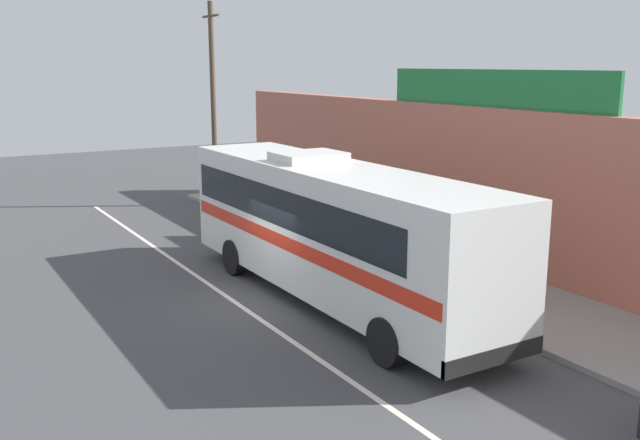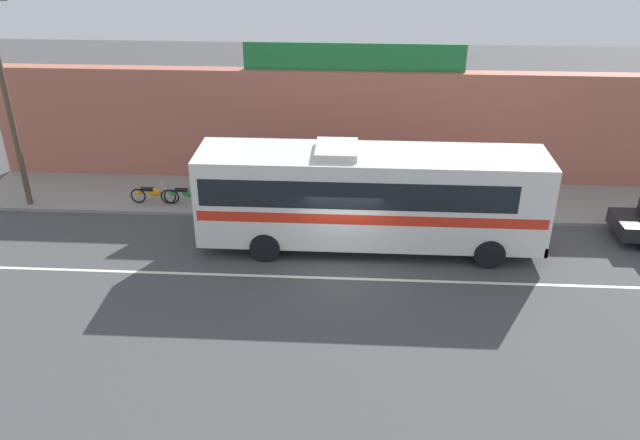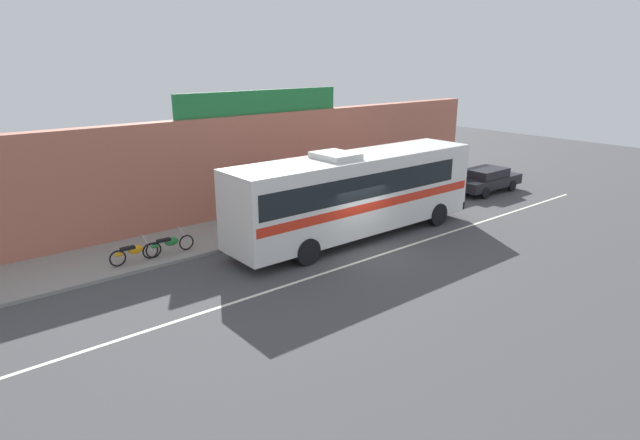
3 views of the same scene
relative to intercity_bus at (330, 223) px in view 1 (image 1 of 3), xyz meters
The scene contains 10 objects.
ground_plane 2.63m from the intercity_bus, 119.62° to the right, with size 70.00×70.00×0.00m, color #444447.
sidewalk_slab 4.36m from the intercity_bus, 101.94° to the left, with size 30.00×3.60×0.14m, color gray.
storefront_facade 6.00m from the intercity_bus, 97.68° to the left, with size 30.00×0.70×4.80m, color #B26651.
storefront_billboard 6.82m from the intercity_bus, 96.09° to the left, with size 8.95×0.12×1.10m, color #1E7538.
road_center_stripe 3.13m from the intercity_bus, 109.93° to the right, with size 30.00×0.14×0.01m, color silver.
intercity_bus is the anchor object (origin of this frame).
utility_pole 13.87m from the intercity_bus, 169.68° to the left, with size 1.60×0.22×8.45m.
motorcycle_purple 7.77m from the intercity_bus, 158.77° to the left, with size 1.96×0.56×0.94m.
motorcycle_green 9.07m from the intercity_bus, 162.05° to the left, with size 1.84×0.56×0.94m.
pedestrian_by_curb 4.90m from the intercity_bus, 56.79° to the left, with size 0.30×0.48×1.67m.
Camera 1 is at (15.89, -7.93, 6.08)m, focal length 39.91 mm.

